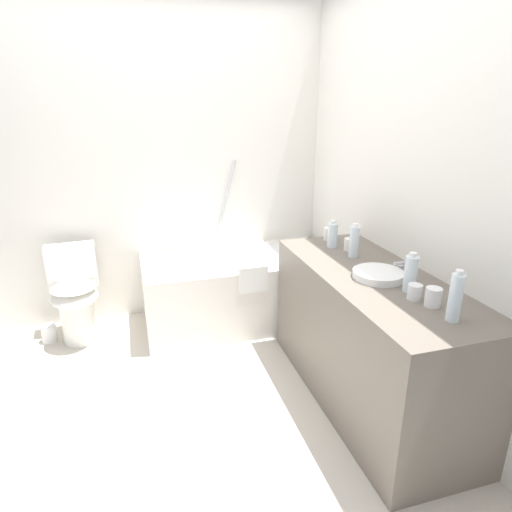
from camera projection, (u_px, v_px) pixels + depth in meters
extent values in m
plane|color=beige|center=(189.00, 403.00, 2.70)|extent=(3.75, 3.75, 0.00)
cube|color=silver|center=(156.00, 166.00, 3.55)|extent=(3.15, 0.10, 2.53)
cube|color=silver|center=(413.00, 187.00, 2.66)|extent=(0.10, 3.11, 2.53)
cube|color=white|center=(238.00, 289.00, 3.65)|extent=(1.52, 0.75, 0.56)
cube|color=white|center=(238.00, 262.00, 3.57)|extent=(1.25, 0.54, 0.09)
cylinder|color=silver|center=(306.00, 246.00, 3.70)|extent=(0.09, 0.03, 0.03)
cylinder|color=silver|center=(226.00, 196.00, 3.72)|extent=(0.18, 0.03, 0.60)
cylinder|color=silver|center=(178.00, 212.00, 3.64)|extent=(0.27, 0.03, 0.03)
cube|color=white|center=(253.00, 279.00, 3.24)|extent=(0.22, 0.03, 0.20)
cylinder|color=white|center=(78.00, 318.00, 3.36)|extent=(0.25, 0.25, 0.39)
ellipsoid|color=white|center=(75.00, 297.00, 3.25)|extent=(0.37, 0.39, 0.13)
ellipsoid|color=white|center=(73.00, 287.00, 3.23)|extent=(0.35, 0.37, 0.02)
cube|color=white|center=(72.00, 266.00, 3.39)|extent=(0.37, 0.19, 0.33)
cylinder|color=#AEAEB3|center=(69.00, 245.00, 3.33)|extent=(0.03, 0.03, 0.01)
cube|color=#6B6056|center=(369.00, 338.00, 2.64)|extent=(0.61, 1.56, 0.82)
cylinder|color=white|center=(378.00, 275.00, 2.45)|extent=(0.28, 0.28, 0.04)
cylinder|color=#B0B0B5|center=(407.00, 268.00, 2.49)|extent=(0.02, 0.02, 0.08)
cylinder|color=#B0B0B5|center=(401.00, 263.00, 2.47)|extent=(0.09, 0.02, 0.02)
cylinder|color=#B0B0B5|center=(413.00, 275.00, 2.44)|extent=(0.03, 0.03, 0.04)
cylinder|color=#B0B0B5|center=(400.00, 268.00, 2.55)|extent=(0.03, 0.03, 0.04)
cylinder|color=silver|center=(455.00, 298.00, 1.94)|extent=(0.06, 0.06, 0.22)
cylinder|color=white|center=(460.00, 272.00, 1.90)|extent=(0.03, 0.03, 0.02)
cylinder|color=silver|center=(411.00, 274.00, 2.26)|extent=(0.07, 0.07, 0.19)
cylinder|color=white|center=(413.00, 255.00, 2.22)|extent=(0.04, 0.04, 0.02)
cylinder|color=silver|center=(332.00, 235.00, 2.96)|extent=(0.07, 0.07, 0.16)
cylinder|color=white|center=(333.00, 222.00, 2.93)|extent=(0.04, 0.04, 0.02)
cylinder|color=silver|center=(354.00, 242.00, 2.76)|extent=(0.06, 0.06, 0.20)
cylinder|color=white|center=(355.00, 225.00, 2.73)|extent=(0.03, 0.03, 0.02)
cylinder|color=white|center=(433.00, 297.00, 2.10)|extent=(0.08, 0.08, 0.09)
cylinder|color=white|center=(415.00, 292.00, 2.18)|extent=(0.07, 0.07, 0.08)
cylinder|color=white|center=(349.00, 244.00, 2.90)|extent=(0.07, 0.07, 0.08)
cylinder|color=white|center=(328.00, 234.00, 3.12)|extent=(0.06, 0.06, 0.09)
cylinder|color=white|center=(49.00, 333.00, 3.38)|extent=(0.11, 0.11, 0.14)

